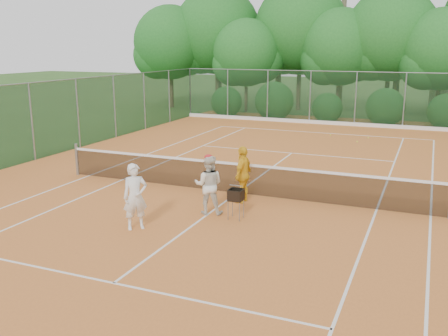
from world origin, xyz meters
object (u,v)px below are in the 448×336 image
Objects in this scene: player_center_grp at (209,185)px; player_yellow at (243,174)px; ball_hopper at (236,195)px; player_white at (135,197)px.

player_yellow is (0.48, 1.31, 0.02)m from player_center_grp.
player_center_grp is 1.39m from player_yellow.
player_center_grp is 2.03× the size of ball_hopper.
player_white reaches higher than player_center_grp.
player_center_grp reaches higher than ball_hopper.
player_yellow is at bearing 69.71° from player_center_grp.
player_yellow is 1.49m from ball_hopper.
player_yellow is (1.65, 3.03, 0.00)m from player_white.
player_center_grp is 0.99× the size of player_yellow.
player_white is 1.01× the size of player_center_grp.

